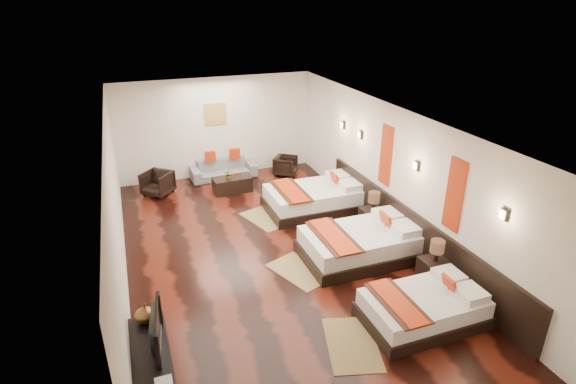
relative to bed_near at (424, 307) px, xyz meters
name	(u,v)px	position (x,y,z in m)	size (l,w,h in m)	color
floor	(270,255)	(-1.69, 2.77, -0.25)	(5.50, 9.50, 0.01)	black
ceiling	(267,120)	(-1.69, 2.77, 2.55)	(5.50, 9.50, 0.01)	white
back_wall	(216,128)	(-1.69, 7.52, 1.15)	(5.50, 0.01, 2.80)	silver
left_wall	(116,214)	(-4.44, 2.77, 1.15)	(0.01, 9.50, 2.80)	silver
right_wall	(393,173)	(1.06, 2.77, 1.15)	(0.01, 9.50, 2.80)	silver
headboard_panel	(409,230)	(1.02, 1.97, 0.20)	(0.08, 6.60, 0.90)	black
bed_near	(424,307)	(0.00, 0.00, 0.00)	(1.92, 1.21, 0.73)	black
bed_mid	(362,243)	(0.00, 2.07, 0.05)	(2.31, 1.45, 0.88)	black
bed_far	(315,198)	(0.00, 4.39, 0.05)	(2.31, 1.45, 0.88)	black
nightstand_a	(434,269)	(0.75, 0.77, 0.07)	(0.46, 0.46, 0.91)	black
nightstand_b	(372,217)	(0.75, 2.94, 0.08)	(0.47, 0.47, 0.94)	black
jute_mat_near	(352,344)	(-1.33, -0.10, -0.24)	(0.75, 1.20, 0.01)	olive
jute_mat_mid	(300,271)	(-1.35, 2.00, -0.24)	(0.75, 1.20, 0.01)	olive
jute_mat_far	(266,218)	(-1.28, 4.32, -0.24)	(0.75, 1.20, 0.01)	olive
tv_console	(154,374)	(-4.19, 0.06, 0.02)	(0.50, 1.80, 0.55)	black
tv	(151,330)	(-4.14, 0.27, 0.57)	(0.93, 0.12, 0.54)	black
figurine	(145,313)	(-4.19, 0.82, 0.45)	(0.29, 0.29, 0.31)	brown
sofa	(223,169)	(-1.63, 7.20, 0.02)	(1.83, 0.72, 0.54)	slate
armchair_left	(158,183)	(-3.50, 6.64, 0.06)	(0.67, 0.69, 0.63)	black
armchair_right	(286,166)	(0.12, 6.80, 0.03)	(0.59, 0.61, 0.55)	black
coffee_table	(232,184)	(-1.63, 6.15, -0.05)	(1.00, 0.50, 0.40)	black
table_plant	(228,174)	(-1.73, 6.07, 0.28)	(0.23, 0.20, 0.26)	#2A5F1F
orange_panel_a	(455,195)	(1.04, 0.87, 1.45)	(0.04, 0.40, 1.30)	#D86014
orange_panel_b	(386,155)	(1.04, 3.07, 1.45)	(0.04, 0.40, 1.30)	#D86014
sconce_near	(504,214)	(1.01, -0.23, 1.60)	(0.07, 0.12, 0.18)	black
sconce_mid	(416,166)	(1.01, 1.97, 1.60)	(0.07, 0.12, 0.18)	black
sconce_far	(360,135)	(1.01, 4.17, 1.60)	(0.07, 0.12, 0.18)	black
sconce_lounge	(343,125)	(1.01, 5.07, 1.60)	(0.07, 0.12, 0.18)	black
gold_artwork	(215,114)	(-1.69, 7.50, 1.55)	(0.60, 0.04, 0.60)	#AD873F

